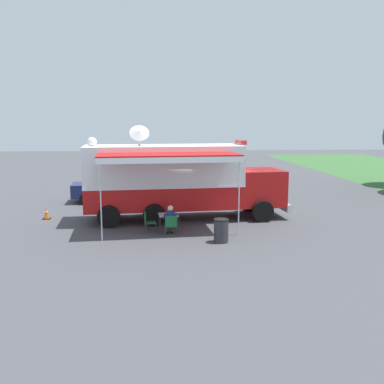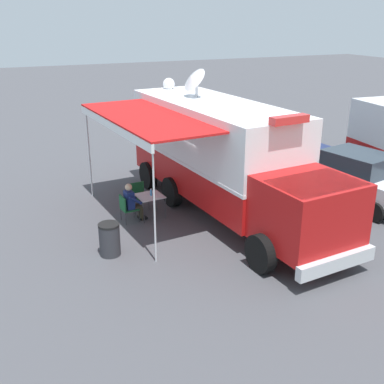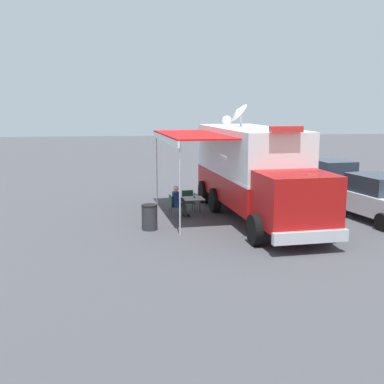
# 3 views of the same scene
# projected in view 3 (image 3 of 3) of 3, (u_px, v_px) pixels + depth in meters

# --- Properties ---
(ground_plane) EXTENTS (100.00, 100.00, 0.00)m
(ground_plane) POSITION_uv_depth(u_px,v_px,m) (247.00, 213.00, 20.20)
(ground_plane) COLOR #47474C
(lot_stripe) EXTENTS (0.51, 4.79, 0.01)m
(lot_stripe) POSITION_uv_depth(u_px,v_px,m) (322.00, 205.00, 21.93)
(lot_stripe) COLOR silver
(lot_stripe) RESTS_ON ground
(command_truck) EXTENTS (5.47, 9.66, 4.53)m
(command_truck) POSITION_uv_depth(u_px,v_px,m) (254.00, 169.00, 19.13)
(command_truck) COLOR #B71414
(command_truck) RESTS_ON ground
(folding_table) EXTENTS (0.86, 0.86, 0.73)m
(folding_table) POSITION_uv_depth(u_px,v_px,m) (193.00, 199.00, 19.63)
(folding_table) COLOR silver
(folding_table) RESTS_ON ground
(water_bottle) EXTENTS (0.07, 0.07, 0.22)m
(water_bottle) POSITION_uv_depth(u_px,v_px,m) (194.00, 195.00, 19.60)
(water_bottle) COLOR #4C99D8
(water_bottle) RESTS_ON folding_table
(folding_chair_at_table) EXTENTS (0.52, 0.52, 0.87)m
(folding_chair_at_table) POSITION_uv_depth(u_px,v_px,m) (173.00, 204.00, 19.47)
(folding_chair_at_table) COLOR #19562D
(folding_chair_at_table) RESTS_ON ground
(folding_chair_beside_table) EXTENTS (0.52, 0.52, 0.87)m
(folding_chair_beside_table) POSITION_uv_depth(u_px,v_px,m) (188.00, 199.00, 20.47)
(folding_chair_beside_table) COLOR #19562D
(folding_chair_beside_table) RESTS_ON ground
(seated_responder) EXTENTS (0.68, 0.58, 1.25)m
(seated_responder) POSITION_uv_depth(u_px,v_px,m) (178.00, 201.00, 19.49)
(seated_responder) COLOR navy
(seated_responder) RESTS_ON ground
(trash_bin) EXTENTS (0.57, 0.57, 0.91)m
(trash_bin) POSITION_uv_depth(u_px,v_px,m) (150.00, 217.00, 17.50)
(trash_bin) COLOR #2D2D33
(trash_bin) RESTS_ON ground
(traffic_cone) EXTENTS (0.36, 0.36, 0.58)m
(traffic_cone) POSITION_uv_depth(u_px,v_px,m) (232.00, 184.00, 25.65)
(traffic_cone) COLOR black
(traffic_cone) RESTS_ON ground
(car_behind_truck) EXTENTS (2.62, 4.47, 1.76)m
(car_behind_truck) POSITION_uv_depth(u_px,v_px,m) (379.00, 198.00, 18.80)
(car_behind_truck) COLOR silver
(car_behind_truck) RESTS_ON ground
(car_far_corner) EXTENTS (2.24, 4.31, 1.76)m
(car_far_corner) POSITION_uv_depth(u_px,v_px,m) (333.00, 178.00, 23.71)
(car_far_corner) COLOR navy
(car_far_corner) RESTS_ON ground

